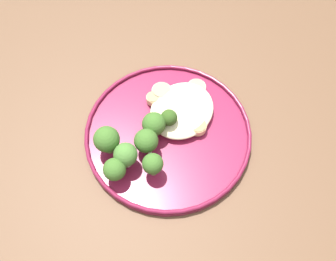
{
  "coord_description": "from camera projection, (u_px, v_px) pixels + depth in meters",
  "views": [
    {
      "loc": [
        0.24,
        0.21,
        1.34
      ],
      "look_at": [
        -0.01,
        0.03,
        0.76
      ],
      "focal_mm": 40.69,
      "sensor_mm": 36.0,
      "label": 1
    }
  ],
  "objects": [
    {
      "name": "ground",
      "position": [
        159.0,
        232.0,
        1.33
      ],
      "size": [
        6.0,
        6.0,
        0.0
      ],
      "primitive_type": "plane",
      "color": "#2D2B28"
    },
    {
      "name": "wooden_dining_table",
      "position": [
        151.0,
        152.0,
        0.75
      ],
      "size": [
        1.4,
        1.0,
        0.74
      ],
      "color": "brown",
      "rests_on": "ground"
    },
    {
      "name": "dinner_plate",
      "position": [
        168.0,
        134.0,
        0.66
      ],
      "size": [
        0.29,
        0.29,
        0.02
      ],
      "color": "maroon",
      "rests_on": "wooden_dining_table"
    },
    {
      "name": "noodle_bed",
      "position": [
        182.0,
        110.0,
        0.67
      ],
      "size": [
        0.12,
        0.11,
        0.03
      ],
      "color": "beige",
      "rests_on": "dinner_plate"
    },
    {
      "name": "seared_scallop_tilted_round",
      "position": [
        184.0,
        112.0,
        0.67
      ],
      "size": [
        0.02,
        0.02,
        0.01
      ],
      "color": "#DBB77A",
      "rests_on": "dinner_plate"
    },
    {
      "name": "seared_scallop_tiny_bay",
      "position": [
        181.0,
        125.0,
        0.66
      ],
      "size": [
        0.03,
        0.03,
        0.01
      ],
      "color": "#DBB77A",
      "rests_on": "dinner_plate"
    },
    {
      "name": "seared_scallop_large_seared",
      "position": [
        196.0,
        88.0,
        0.7
      ],
      "size": [
        0.03,
        0.03,
        0.01
      ],
      "color": "beige",
      "rests_on": "dinner_plate"
    },
    {
      "name": "seared_scallop_left_edge",
      "position": [
        193.0,
        100.0,
        0.68
      ],
      "size": [
        0.03,
        0.03,
        0.01
      ],
      "color": "#DBB77A",
      "rests_on": "dinner_plate"
    },
    {
      "name": "seared_scallop_front_small",
      "position": [
        198.0,
        127.0,
        0.66
      ],
      "size": [
        0.03,
        0.03,
        0.02
      ],
      "color": "#DBB77A",
      "rests_on": "dinner_plate"
    },
    {
      "name": "seared_scallop_half_hidden",
      "position": [
        162.0,
        92.0,
        0.69
      ],
      "size": [
        0.03,
        0.03,
        0.02
      ],
      "color": "beige",
      "rests_on": "dinner_plate"
    },
    {
      "name": "seared_scallop_on_noodles",
      "position": [
        153.0,
        99.0,
        0.68
      ],
      "size": [
        0.02,
        0.02,
        0.02
      ],
      "color": "#E5C689",
      "rests_on": "dinner_plate"
    },
    {
      "name": "broccoli_floret_center_pile",
      "position": [
        126.0,
        155.0,
        0.6
      ],
      "size": [
        0.04,
        0.04,
        0.06
      ],
      "color": "#7A994C",
      "rests_on": "dinner_plate"
    },
    {
      "name": "broccoli_floret_rear_charred",
      "position": [
        153.0,
        164.0,
        0.6
      ],
      "size": [
        0.03,
        0.03,
        0.05
      ],
      "color": "#7A994C",
      "rests_on": "dinner_plate"
    },
    {
      "name": "broccoli_floret_small_sprig",
      "position": [
        146.0,
        141.0,
        0.62
      ],
      "size": [
        0.04,
        0.04,
        0.05
      ],
      "color": "#7A994C",
      "rests_on": "dinner_plate"
    },
    {
      "name": "broccoli_floret_tall_stalk",
      "position": [
        154.0,
        124.0,
        0.63
      ],
      "size": [
        0.04,
        0.04,
        0.05
      ],
      "color": "#7A994C",
      "rests_on": "dinner_plate"
    },
    {
      "name": "broccoli_floret_near_rim",
      "position": [
        115.0,
        170.0,
        0.6
      ],
      "size": [
        0.04,
        0.04,
        0.05
      ],
      "color": "#89A356",
      "rests_on": "dinner_plate"
    },
    {
      "name": "broccoli_floret_front_edge",
      "position": [
        169.0,
        118.0,
        0.64
      ],
      "size": [
        0.03,
        0.03,
        0.05
      ],
      "color": "#7A994C",
      "rests_on": "dinner_plate"
    },
    {
      "name": "broccoli_floret_split_head",
      "position": [
        107.0,
        140.0,
        0.61
      ],
      "size": [
        0.04,
        0.04,
        0.06
      ],
      "color": "#7A994C",
      "rests_on": "dinner_plate"
    },
    {
      "name": "onion_sliver_pale_crescent",
      "position": [
        120.0,
        156.0,
        0.64
      ],
      "size": [
        0.01,
        0.05,
        0.0
      ],
      "primitive_type": "cube",
      "rotation": [
        0.0,
        0.0,
        4.51
      ],
      "color": "silver",
      "rests_on": "dinner_plate"
    },
    {
      "name": "onion_sliver_curled_piece",
      "position": [
        149.0,
        155.0,
        0.64
      ],
      "size": [
        0.05,
        0.03,
        0.0
      ],
      "primitive_type": "cube",
      "rotation": [
        0.0,
        0.0,
        0.43
      ],
      "color": "silver",
      "rests_on": "dinner_plate"
    }
  ]
}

